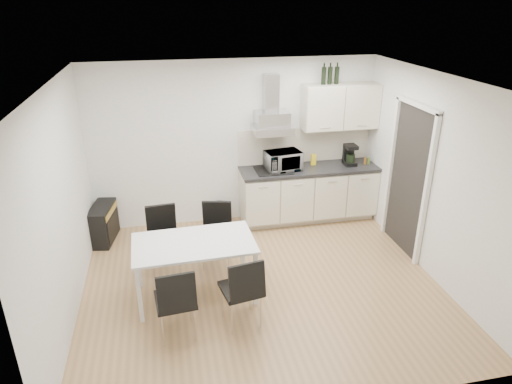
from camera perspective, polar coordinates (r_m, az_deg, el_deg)
ground at (r=6.03m, az=0.72°, el=-11.52°), size 4.50×4.50×0.00m
wall_back at (r=7.23m, az=-2.68°, el=6.09°), size 4.50×0.10×2.60m
wall_front at (r=3.71m, az=7.68°, el=-12.26°), size 4.50×0.10×2.60m
wall_left at (r=5.41m, az=-23.20°, el=-2.05°), size 0.10×4.00×2.60m
wall_right at (r=6.24m, az=21.39°, el=1.59°), size 0.10×4.00×2.60m
ceiling at (r=5.01m, az=0.87°, el=13.65°), size 4.50×4.50×0.00m
doorway at (r=6.74m, az=18.37°, el=1.31°), size 0.08×1.04×2.10m
kitchenette at (r=7.42m, az=6.85°, el=2.55°), size 2.22×0.64×2.52m
dining_table at (r=5.54m, az=-7.76°, el=-6.95°), size 1.47×0.87×0.75m
chair_far_left at (r=6.25m, az=-11.46°, el=-5.90°), size 0.48×0.53×0.88m
chair_far_right at (r=6.24m, az=-4.98°, el=-5.51°), size 0.54×0.58×0.88m
chair_near_left at (r=5.09m, az=-10.03°, el=-13.24°), size 0.48×0.54×0.88m
chair_near_right at (r=5.18m, az=-1.90°, el=-12.11°), size 0.52×0.57×0.88m
guitar_amp at (r=7.27m, az=-18.54°, el=-3.73°), size 0.40×0.71×0.56m
floor_speaker at (r=7.52m, az=-4.44°, el=-2.53°), size 0.26×0.25×0.34m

